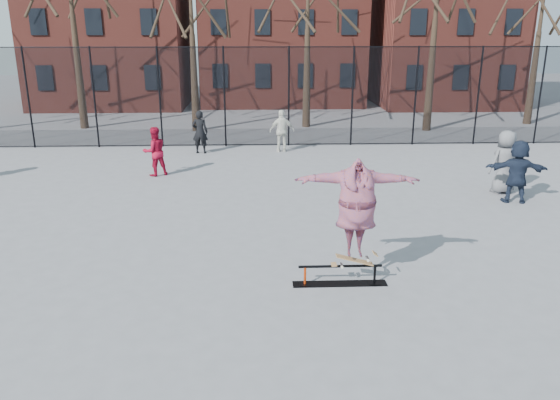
{
  "coord_description": "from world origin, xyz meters",
  "views": [
    {
      "loc": [
        -0.04,
        -9.31,
        4.65
      ],
      "look_at": [
        0.39,
        1.5,
        1.24
      ],
      "focal_mm": 35.0,
      "sensor_mm": 36.0,
      "label": 1
    }
  ],
  "objects_px": {
    "bystander_black": "(200,132)",
    "skate_rail": "(340,277)",
    "bystander_red": "(155,151)",
    "bystander_extra": "(505,162)",
    "skateboard": "(354,262)",
    "skater": "(356,214)",
    "bystander_navy": "(517,171)",
    "bystander_white": "(282,131)"
  },
  "relations": [
    {
      "from": "skater",
      "to": "bystander_red",
      "type": "distance_m",
      "value": 9.78
    },
    {
      "from": "bystander_black",
      "to": "bystander_extra",
      "type": "bearing_deg",
      "value": 153.99
    },
    {
      "from": "skateboard",
      "to": "bystander_black",
      "type": "relative_size",
      "value": 0.47
    },
    {
      "from": "bystander_black",
      "to": "bystander_navy",
      "type": "bearing_deg",
      "value": 150.06
    },
    {
      "from": "skater",
      "to": "bystander_extra",
      "type": "height_order",
      "value": "skater"
    },
    {
      "from": "skateboard",
      "to": "bystander_extra",
      "type": "xyz_separation_m",
      "value": [
        5.4,
        5.84,
        0.49
      ]
    },
    {
      "from": "skater",
      "to": "bystander_white",
      "type": "distance_m",
      "value": 11.81
    },
    {
      "from": "skate_rail",
      "to": "bystander_red",
      "type": "distance_m",
      "value": 9.65
    },
    {
      "from": "bystander_black",
      "to": "bystander_extra",
      "type": "height_order",
      "value": "bystander_extra"
    },
    {
      "from": "skate_rail",
      "to": "bystander_red",
      "type": "xyz_separation_m",
      "value": [
        -4.92,
        8.27,
        0.65
      ]
    },
    {
      "from": "skate_rail",
      "to": "bystander_extra",
      "type": "xyz_separation_m",
      "value": [
        5.66,
        5.84,
        0.78
      ]
    },
    {
      "from": "skate_rail",
      "to": "skateboard",
      "type": "height_order",
      "value": "skateboard"
    },
    {
      "from": "skate_rail",
      "to": "skater",
      "type": "bearing_deg",
      "value": 0.0
    },
    {
      "from": "bystander_red",
      "to": "bystander_extra",
      "type": "xyz_separation_m",
      "value": [
        10.58,
        -2.43,
        0.13
      ]
    },
    {
      "from": "skater",
      "to": "bystander_navy",
      "type": "bearing_deg",
      "value": 44.24
    },
    {
      "from": "bystander_red",
      "to": "bystander_navy",
      "type": "height_order",
      "value": "bystander_navy"
    },
    {
      "from": "bystander_white",
      "to": "bystander_navy",
      "type": "height_order",
      "value": "bystander_navy"
    },
    {
      "from": "skate_rail",
      "to": "bystander_black",
      "type": "xyz_separation_m",
      "value": [
        -3.78,
        11.62,
        0.68
      ]
    },
    {
      "from": "bystander_extra",
      "to": "skate_rail",
      "type": "bearing_deg",
      "value": 31.23
    },
    {
      "from": "bystander_black",
      "to": "bystander_red",
      "type": "height_order",
      "value": "bystander_black"
    },
    {
      "from": "skater",
      "to": "bystander_black",
      "type": "bearing_deg",
      "value": 110.75
    },
    {
      "from": "bystander_navy",
      "to": "bystander_extra",
      "type": "distance_m",
      "value": 0.91
    },
    {
      "from": "skateboard",
      "to": "skater",
      "type": "distance_m",
      "value": 0.97
    },
    {
      "from": "bystander_black",
      "to": "bystander_navy",
      "type": "height_order",
      "value": "bystander_navy"
    },
    {
      "from": "skateboard",
      "to": "bystander_white",
      "type": "xyz_separation_m",
      "value": [
        -0.86,
        11.76,
        0.38
      ]
    },
    {
      "from": "bystander_red",
      "to": "bystander_black",
      "type": "bearing_deg",
      "value": -137.23
    },
    {
      "from": "bystander_navy",
      "to": "bystander_black",
      "type": "bearing_deg",
      "value": -22.99
    },
    {
      "from": "bystander_extra",
      "to": "bystander_navy",
      "type": "bearing_deg",
      "value": 72.77
    },
    {
      "from": "bystander_white",
      "to": "bystander_navy",
      "type": "distance_m",
      "value": 9.23
    },
    {
      "from": "bystander_black",
      "to": "skater",
      "type": "bearing_deg",
      "value": 114.66
    },
    {
      "from": "skate_rail",
      "to": "skater",
      "type": "xyz_separation_m",
      "value": [
        0.26,
        0.0,
        1.26
      ]
    },
    {
      "from": "skater",
      "to": "bystander_red",
      "type": "xyz_separation_m",
      "value": [
        -5.18,
        8.27,
        -0.61
      ]
    },
    {
      "from": "skater",
      "to": "bystander_black",
      "type": "relative_size",
      "value": 1.37
    },
    {
      "from": "bystander_white",
      "to": "bystander_extra",
      "type": "height_order",
      "value": "bystander_extra"
    },
    {
      "from": "bystander_black",
      "to": "skate_rail",
      "type": "bearing_deg",
      "value": 113.49
    },
    {
      "from": "skater",
      "to": "bystander_navy",
      "type": "height_order",
      "value": "skater"
    },
    {
      "from": "skate_rail",
      "to": "bystander_navy",
      "type": "distance_m",
      "value": 7.52
    },
    {
      "from": "skate_rail",
      "to": "bystander_white",
      "type": "distance_m",
      "value": 11.8
    },
    {
      "from": "skateboard",
      "to": "skater",
      "type": "height_order",
      "value": "skater"
    },
    {
      "from": "bystander_black",
      "to": "skateboard",
      "type": "bearing_deg",
      "value": 114.66
    },
    {
      "from": "bystander_navy",
      "to": "bystander_red",
      "type": "bearing_deg",
      "value": -5.12
    },
    {
      "from": "bystander_black",
      "to": "bystander_white",
      "type": "relative_size",
      "value": 1.01
    }
  ]
}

